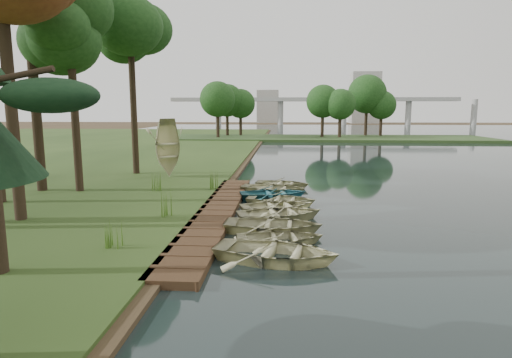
# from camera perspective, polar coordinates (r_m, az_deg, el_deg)

# --- Properties ---
(ground) EXTENTS (300.00, 300.00, 0.00)m
(ground) POSITION_cam_1_polar(r_m,az_deg,el_deg) (18.81, -0.40, -5.07)
(ground) COLOR #3D2F1D
(boardwalk) EXTENTS (1.60, 16.00, 0.30)m
(boardwalk) POSITION_cam_1_polar(r_m,az_deg,el_deg) (18.96, -5.24, -4.53)
(boardwalk) COLOR #3B2717
(boardwalk) RESTS_ON ground
(peninsula) EXTENTS (50.00, 14.00, 0.45)m
(peninsula) POSITION_cam_1_polar(r_m,az_deg,el_deg) (68.65, 9.40, 5.36)
(peninsula) COLOR #2C441E
(peninsula) RESTS_ON ground
(far_trees) EXTENTS (45.60, 5.60, 8.80)m
(far_trees) POSITION_cam_1_polar(r_m,az_deg,el_deg) (68.29, 6.70, 10.61)
(far_trees) COLOR black
(far_trees) RESTS_ON peninsula
(bridge) EXTENTS (95.90, 4.00, 8.60)m
(bridge) POSITION_cam_1_polar(r_m,az_deg,el_deg) (138.64, 8.46, 10.08)
(bridge) COLOR #A5A5A0
(bridge) RESTS_ON ground
(building_a) EXTENTS (10.00, 8.00, 18.00)m
(building_a) POSITION_cam_1_polar(r_m,az_deg,el_deg) (160.82, 14.30, 10.44)
(building_a) COLOR #A5A5A0
(building_a) RESTS_ON ground
(building_b) EXTENTS (8.00, 8.00, 12.00)m
(building_b) POSITION_cam_1_polar(r_m,az_deg,el_deg) (163.31, 1.59, 9.64)
(building_b) COLOR #A5A5A0
(building_b) RESTS_ON ground
(rowboat_0) EXTENTS (4.31, 3.48, 0.79)m
(rowboat_0) POSITION_cam_1_polar(r_m,az_deg,el_deg) (13.17, 2.67, -9.34)
(rowboat_0) COLOR #B7B485
(rowboat_0) RESTS_ON water
(rowboat_1) EXTENTS (3.35, 2.65, 0.63)m
(rowboat_1) POSITION_cam_1_polar(r_m,az_deg,el_deg) (14.80, 3.25, -7.58)
(rowboat_1) COLOR #B7B485
(rowboat_1) RESTS_ON water
(rowboat_2) EXTENTS (3.84, 2.85, 0.76)m
(rowboat_2) POSITION_cam_1_polar(r_m,az_deg,el_deg) (16.16, 2.31, -5.88)
(rowboat_2) COLOR #B7B485
(rowboat_2) RESTS_ON water
(rowboat_3) EXTENTS (4.20, 3.50, 0.75)m
(rowboat_3) POSITION_cam_1_polar(r_m,az_deg,el_deg) (17.96, 3.23, -4.37)
(rowboat_3) COLOR #B7B485
(rowboat_3) RESTS_ON water
(rowboat_4) EXTENTS (4.00, 3.40, 0.70)m
(rowboat_4) POSITION_cam_1_polar(r_m,az_deg,el_deg) (19.45, 2.86, -3.39)
(rowboat_4) COLOR #B7B485
(rowboat_4) RESTS_ON water
(rowboat_5) EXTENTS (3.69, 2.88, 0.70)m
(rowboat_5) POSITION_cam_1_polar(r_m,az_deg,el_deg) (20.81, 3.34, -2.57)
(rowboat_5) COLOR #B7B485
(rowboat_5) RESTS_ON water
(rowboat_6) EXTENTS (3.95, 3.21, 0.72)m
(rowboat_6) POSITION_cam_1_polar(r_m,az_deg,el_deg) (22.25, 2.36, -1.77)
(rowboat_6) COLOR #296772
(rowboat_6) RESTS_ON water
(rowboat_7) EXTENTS (4.00, 3.18, 0.74)m
(rowboat_7) POSITION_cam_1_polar(r_m,az_deg,el_deg) (23.73, 2.27, -1.05)
(rowboat_7) COLOR #B7B485
(rowboat_7) RESTS_ON water
(rowboat_8) EXTENTS (3.58, 2.89, 0.66)m
(rowboat_8) POSITION_cam_1_polar(r_m,az_deg,el_deg) (25.47, 3.52, -0.45)
(rowboat_8) COLOR #B7B485
(rowboat_8) RESTS_ON water
(stored_rowboat) EXTENTS (4.61, 4.59, 0.79)m
(stored_rowboat) POSITION_cam_1_polar(r_m,az_deg,el_deg) (28.67, -11.64, 1.09)
(stored_rowboat) COLOR #B7B485
(stored_rowboat) RESTS_ON bank
(tree_4) EXTENTS (3.90, 3.90, 10.28)m
(tree_4) POSITION_cam_1_polar(r_m,az_deg,el_deg) (25.10, -23.66, 18.00)
(tree_4) COLOR black
(tree_4) RESTS_ON bank
(tree_6) EXTENTS (4.58, 4.58, 11.22)m
(tree_6) POSITION_cam_1_polar(r_m,az_deg,el_deg) (30.88, -16.41, 17.86)
(tree_6) COLOR black
(tree_6) RESTS_ON bank
(reeds_0) EXTENTS (0.60, 0.60, 0.88)m
(reeds_0) POSITION_cam_1_polar(r_m,az_deg,el_deg) (14.44, -18.35, -6.93)
(reeds_0) COLOR #3F661E
(reeds_0) RESTS_ON bank
(reeds_1) EXTENTS (0.60, 0.60, 1.11)m
(reeds_1) POSITION_cam_1_polar(r_m,az_deg,el_deg) (17.87, -11.80, -3.21)
(reeds_1) COLOR #3F661E
(reeds_1) RESTS_ON bank
(reeds_2) EXTENTS (0.60, 0.60, 1.03)m
(reeds_2) POSITION_cam_1_polar(r_m,az_deg,el_deg) (23.86, -13.01, -0.25)
(reeds_2) COLOR #3F661E
(reeds_2) RESTS_ON bank
(reeds_3) EXTENTS (0.60, 0.60, 1.03)m
(reeds_3) POSITION_cam_1_polar(r_m,az_deg,el_deg) (23.67, -5.83, -0.14)
(reeds_3) COLOR #3F661E
(reeds_3) RESTS_ON bank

